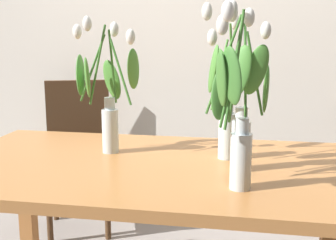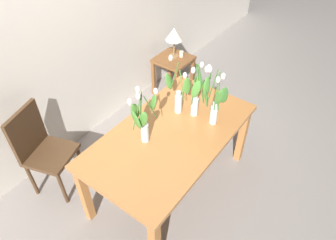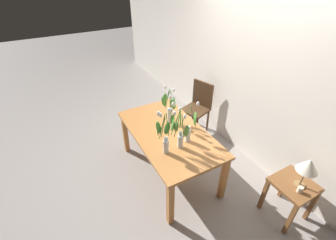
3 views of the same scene
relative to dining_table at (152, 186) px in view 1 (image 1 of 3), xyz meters
name	(u,v)px [view 1 (image 1 of 3)]	position (x,y,z in m)	size (l,w,h in m)	color
room_wall_rear	(194,13)	(0.00, 1.32, 0.70)	(9.00, 0.10, 2.70)	silver
dining_table	(152,186)	(0.00, 0.00, 0.00)	(1.60, 0.90, 0.74)	#B7753D
tulip_vase_0	(107,98)	(-0.21, 0.12, 0.32)	(0.28, 0.21, 0.55)	silver
tulip_vase_1	(241,105)	(0.33, -0.05, 0.33)	(0.24, 0.20, 0.59)	silver
tulip_vase_2	(234,121)	(0.31, -0.23, 0.31)	(0.14, 0.22, 0.59)	silver
tulip_vase_3	(226,112)	(0.27, 0.12, 0.28)	(0.11, 0.26, 0.56)	silver
dining_chair	(78,146)	(-0.69, 0.98, -0.12)	(0.51, 0.51, 0.93)	#4C331E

